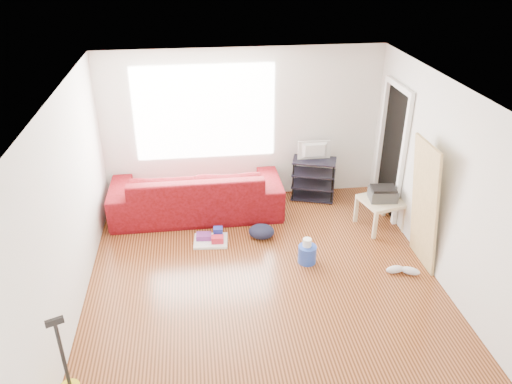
{
  "coord_description": "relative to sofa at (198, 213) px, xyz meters",
  "views": [
    {
      "loc": [
        -0.77,
        -5.07,
        4.03
      ],
      "look_at": [
        -0.03,
        0.6,
        1.03
      ],
      "focal_mm": 35.0,
      "sensor_mm": 36.0,
      "label": 1
    }
  ],
  "objects": [
    {
      "name": "tv",
      "position": [
        1.95,
        0.27,
        0.86
      ],
      "size": [
        0.54,
        0.07,
        0.31
      ],
      "primitive_type": "imported",
      "rotation": [
        0.0,
        0.0,
        3.14
      ],
      "color": "black",
      "rests_on": "tv_stand"
    },
    {
      "name": "backpack",
      "position": [
        0.92,
        -0.85,
        0.0
      ],
      "size": [
        0.43,
        0.37,
        0.21
      ],
      "primitive_type": "ellipsoid",
      "rotation": [
        0.0,
        0.0,
        -0.18
      ],
      "color": "black",
      "rests_on": "ground"
    },
    {
      "name": "bucket",
      "position": [
        1.45,
        -1.53,
        0.0
      ],
      "size": [
        0.33,
        0.33,
        0.25
      ],
      "primitive_type": "cylinder",
      "rotation": [
        0.0,
        0.0,
        0.38
      ],
      "color": "#2343AF",
      "rests_on": "ground"
    },
    {
      "name": "printer",
      "position": [
        2.75,
        -0.77,
        0.57
      ],
      "size": [
        0.42,
        0.34,
        0.21
      ],
      "rotation": [
        0.0,
        0.0,
        -0.11
      ],
      "color": "#373737",
      "rests_on": "side_table"
    },
    {
      "name": "sofa",
      "position": [
        0.0,
        0.0,
        0.0
      ],
      "size": [
        2.67,
        1.04,
        0.78
      ],
      "primitive_type": "imported",
      "rotation": [
        0.0,
        0.0,
        3.14
      ],
      "color": "#430403",
      "rests_on": "ground"
    },
    {
      "name": "room",
      "position": [
        0.87,
        -1.8,
        1.25
      ],
      "size": [
        4.51,
        5.01,
        2.51
      ],
      "color": "#3E1F0E",
      "rests_on": "ground"
    },
    {
      "name": "cleaning_tray",
      "position": [
        0.18,
        -0.86,
        0.05
      ],
      "size": [
        0.52,
        0.43,
        0.18
      ],
      "rotation": [
        0.0,
        0.0,
        -0.08
      ],
      "color": "white",
      "rests_on": "ground"
    },
    {
      "name": "tv_stand",
      "position": [
        1.95,
        0.27,
        0.36
      ],
      "size": [
        0.8,
        0.6,
        0.71
      ],
      "rotation": [
        0.0,
        0.0,
        -0.31
      ],
      "color": "black",
      "rests_on": "ground"
    },
    {
      "name": "door_panel",
      "position": [
        2.93,
        -1.71,
        0.0
      ],
      "size": [
        0.22,
        0.7,
        1.76
      ],
      "primitive_type": "cube",
      "rotation": [
        0.0,
        -0.1,
        0.0
      ],
      "color": "tan",
      "rests_on": "ground"
    },
    {
      "name": "side_table",
      "position": [
        2.75,
        -0.77,
        0.39
      ],
      "size": [
        0.69,
        0.69,
        0.47
      ],
      "rotation": [
        0.0,
        0.0,
        0.24
      ],
      "color": "tan",
      "rests_on": "ground"
    },
    {
      "name": "toilet_paper",
      "position": [
        1.44,
        -1.52,
        0.18
      ],
      "size": [
        0.12,
        0.12,
        0.11
      ],
      "primitive_type": "cylinder",
      "color": "white",
      "rests_on": "bucket"
    },
    {
      "name": "sneakers",
      "position": [
        2.65,
        -1.96,
        0.05
      ],
      "size": [
        0.46,
        0.23,
        0.1
      ],
      "rotation": [
        0.0,
        0.0,
        -0.36
      ],
      "color": "silver",
      "rests_on": "ground"
    }
  ]
}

